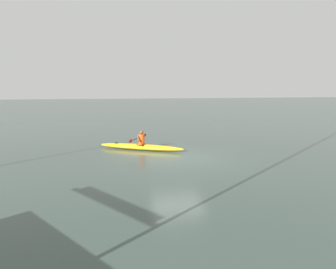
{
  "coord_description": "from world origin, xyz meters",
  "views": [
    {
      "loc": [
        3.31,
        13.84,
        3.39
      ],
      "look_at": [
        0.78,
        1.41,
        1.39
      ],
      "focal_mm": 32.02,
      "sensor_mm": 36.0,
      "label": 1
    }
  ],
  "objects": [
    {
      "name": "kayaker",
      "position": [
        1.54,
        -2.27,
        0.64
      ],
      "size": [
        1.18,
        2.15,
        0.76
      ],
      "color": "#E04C14",
      "rests_on": "kayak"
    },
    {
      "name": "ground_plane",
      "position": [
        0.0,
        0.0,
        0.0
      ],
      "size": [
        160.0,
        160.0,
        0.0
      ],
      "primitive_type": "plane",
      "color": "#384742"
    },
    {
      "name": "kayak",
      "position": [
        1.56,
        -2.28,
        0.16
      ],
      "size": [
        4.59,
        2.84,
        0.32
      ],
      "color": "#EAB214",
      "rests_on": "ground"
    }
  ]
}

